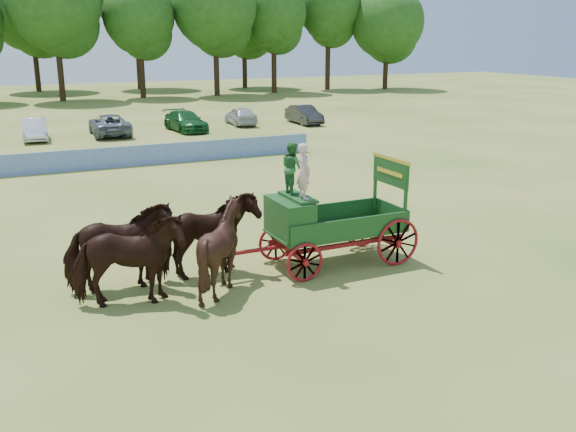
% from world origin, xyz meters
% --- Properties ---
extents(ground, '(160.00, 160.00, 0.00)m').
position_xyz_m(ground, '(0.00, 0.00, 0.00)').
color(ground, '#A49A4A').
rests_on(ground, ground).
extents(horse_lead_left, '(2.95, 1.77, 2.33)m').
position_xyz_m(horse_lead_left, '(-1.75, 0.39, 1.16)').
color(horse_lead_left, black).
rests_on(horse_lead_left, ground).
extents(horse_lead_right, '(2.81, 1.38, 2.33)m').
position_xyz_m(horse_lead_right, '(-1.75, 1.49, 1.16)').
color(horse_lead_right, black).
rests_on(horse_lead_right, ground).
extents(horse_wheel_left, '(2.34, 2.14, 2.33)m').
position_xyz_m(horse_wheel_left, '(0.65, 0.39, 1.17)').
color(horse_wheel_left, black).
rests_on(horse_wheel_left, ground).
extents(horse_wheel_right, '(2.85, 1.49, 2.33)m').
position_xyz_m(horse_wheel_right, '(0.65, 1.49, 1.16)').
color(horse_wheel_right, black).
rests_on(horse_wheel_right, ground).
extents(farm_dray, '(6.00, 2.00, 3.67)m').
position_xyz_m(farm_dray, '(3.62, 0.96, 1.59)').
color(farm_dray, maroon).
rests_on(farm_dray, ground).
extents(sponsor_banner, '(26.00, 0.08, 1.05)m').
position_xyz_m(sponsor_banner, '(-1.00, 18.00, 0.53)').
color(sponsor_banner, '#2148B3').
rests_on(sponsor_banner, ground).
extents(treeline, '(93.41, 23.68, 15.33)m').
position_xyz_m(treeline, '(-1.60, 59.92, 9.14)').
color(treeline, '#382314').
rests_on(treeline, ground).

